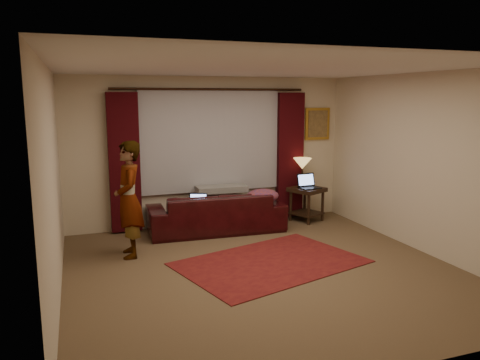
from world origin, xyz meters
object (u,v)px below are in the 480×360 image
laptop_sofa (197,201)px  tiffany_lamp (302,173)px  person (129,200)px  sofa (216,205)px  laptop_table (310,181)px  end_table (307,204)px

laptop_sofa → tiffany_lamp: 2.11m
tiffany_lamp → person: 3.38m
sofa → laptop_table: bearing=-176.8°
tiffany_lamp → end_table: bearing=-64.1°
sofa → person: (-1.51, -0.80, 0.37)m
sofa → laptop_sofa: size_ratio=6.98×
laptop_table → person: (-3.29, -0.82, 0.08)m
sofa → tiffany_lamp: (1.71, 0.21, 0.43)m
sofa → person: bearing=30.4°
end_table → person: 3.44m
end_table → tiffany_lamp: bearing=115.9°
laptop_sofa → end_table: bearing=27.4°
sofa → tiffany_lamp: size_ratio=4.26×
laptop_table → laptop_sofa: bearing=177.1°
laptop_table → end_table: bearing=91.8°
laptop_table → person: 3.39m
person → tiffany_lamp: bearing=108.1°
sofa → end_table: bearing=-174.2°
laptop_sofa → person: bearing=-127.6°
sofa → laptop_sofa: 0.39m
end_table → person: size_ratio=0.37×
end_table → tiffany_lamp: 0.59m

